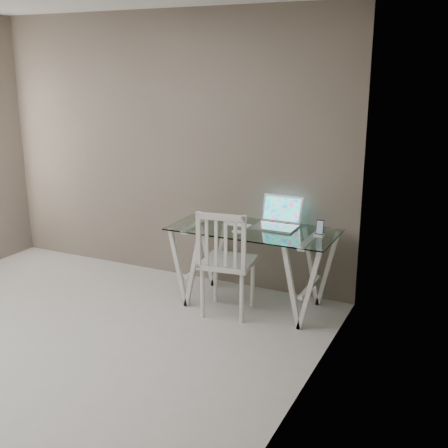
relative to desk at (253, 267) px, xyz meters
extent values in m
plane|color=#B2AFAA|center=(-1.14, -1.82, -0.38)|extent=(4.50, 4.50, 0.00)
cube|color=#6D6156|center=(-1.14, 0.43, 0.97)|extent=(4.00, 0.02, 2.70)
cube|color=#6D6156|center=(0.86, -1.82, 0.97)|extent=(0.02, 4.50, 2.70)
cube|color=silver|center=(0.00, 0.00, 0.36)|extent=(1.50, 0.70, 0.01)
cube|color=silver|center=(-0.55, 0.00, -0.02)|extent=(0.24, 0.62, 0.72)
cube|color=silver|center=(0.55, 0.00, -0.02)|extent=(0.24, 0.62, 0.72)
cube|color=silver|center=(-0.15, -0.22, 0.09)|extent=(0.50, 0.50, 0.04)
cylinder|color=silver|center=(-0.30, -0.43, -0.15)|extent=(0.04, 0.04, 0.46)
cylinder|color=silver|center=(0.06, -0.38, -0.15)|extent=(0.04, 0.04, 0.46)
cylinder|color=silver|center=(-0.35, -0.07, -0.15)|extent=(0.04, 0.04, 0.46)
cylinder|color=silver|center=(0.01, -0.02, -0.15)|extent=(0.04, 0.04, 0.46)
cube|color=silver|center=(-0.12, -0.43, 0.34)|extent=(0.45, 0.09, 0.50)
cube|color=silver|center=(0.17, 0.12, 0.37)|extent=(0.38, 0.27, 0.02)
cube|color=#19D899|center=(0.17, 0.29, 0.50)|extent=(0.38, 0.09, 0.25)
cube|color=silver|center=(-0.18, 0.04, 0.37)|extent=(0.27, 0.11, 0.01)
ellipsoid|color=white|center=(-0.06, -0.21, 0.38)|extent=(0.11, 0.07, 0.04)
cube|color=white|center=(0.60, 0.03, 0.37)|extent=(0.08, 0.08, 0.02)
cube|color=black|center=(0.60, 0.04, 0.44)|extent=(0.06, 0.03, 0.13)
camera|label=1|loc=(1.86, -4.50, 1.78)|focal=45.00mm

